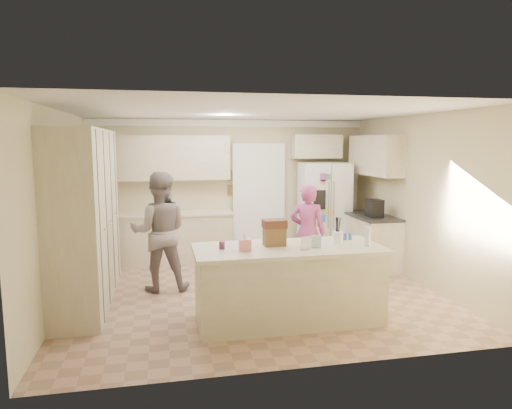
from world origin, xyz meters
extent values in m
cube|color=tan|center=(0.00, 0.00, -0.01)|extent=(5.20, 4.60, 0.02)
cube|color=white|center=(0.00, 0.00, 2.61)|extent=(5.20, 4.60, 0.02)
cube|color=beige|center=(0.00, 2.31, 1.30)|extent=(5.20, 0.02, 2.60)
cube|color=beige|center=(0.00, -2.31, 1.30)|extent=(5.20, 0.02, 2.60)
cube|color=beige|center=(-2.61, 0.00, 1.30)|extent=(0.02, 4.60, 2.60)
cube|color=beige|center=(2.61, 0.00, 1.30)|extent=(0.02, 4.60, 2.60)
cube|color=white|center=(0.00, 2.26, 2.53)|extent=(5.20, 0.08, 0.12)
cube|color=beige|center=(-2.30, 0.20, 1.18)|extent=(0.60, 2.60, 2.35)
cube|color=beige|center=(-1.15, 2.00, 0.44)|extent=(2.20, 0.60, 0.88)
cube|color=beige|center=(-1.15, 1.99, 0.90)|extent=(2.24, 0.63, 0.04)
cube|color=beige|center=(-1.15, 2.12, 1.90)|extent=(2.20, 0.35, 0.80)
cube|color=black|center=(0.55, 2.28, 1.05)|extent=(0.90, 0.06, 2.10)
cube|color=white|center=(0.55, 2.24, 1.05)|extent=(1.02, 0.03, 2.22)
cube|color=brown|center=(0.02, 2.27, 1.55)|extent=(0.15, 0.02, 0.20)
cube|color=brown|center=(0.02, 2.27, 1.28)|extent=(0.15, 0.02, 0.20)
cube|color=white|center=(1.72, 1.82, 0.90)|extent=(0.97, 0.79, 1.80)
cube|color=gray|center=(1.72, 1.46, 0.90)|extent=(0.02, 0.02, 1.78)
cube|color=black|center=(1.50, 1.45, 1.15)|extent=(0.22, 0.03, 0.35)
cylinder|color=silver|center=(1.67, 1.45, 1.05)|extent=(0.02, 0.02, 0.85)
cylinder|color=silver|center=(1.77, 1.45, 1.05)|extent=(0.02, 0.02, 0.85)
cube|color=beige|center=(1.65, 2.12, 2.10)|extent=(0.95, 0.35, 0.45)
cube|color=beige|center=(2.30, 1.00, 0.44)|extent=(0.60, 1.20, 0.88)
cube|color=#2D2B28|center=(2.29, 1.00, 0.90)|extent=(0.63, 1.24, 0.04)
cube|color=beige|center=(2.43, 1.20, 1.95)|extent=(0.35, 1.50, 0.70)
cube|color=black|center=(2.25, 0.80, 1.07)|extent=(0.22, 0.28, 0.30)
cube|color=beige|center=(0.20, -1.10, 0.44)|extent=(2.20, 0.90, 0.88)
cube|color=beige|center=(0.20, -1.10, 0.90)|extent=(2.28, 0.96, 0.05)
cylinder|color=white|center=(0.85, -1.05, 1.00)|extent=(0.13, 0.13, 0.15)
cube|color=pink|center=(-0.35, -1.20, 1.00)|extent=(0.13, 0.13, 0.14)
cone|color=white|center=(-0.35, -1.20, 1.10)|extent=(0.08, 0.08, 0.08)
cube|color=brown|center=(0.05, -1.00, 1.04)|extent=(0.26, 0.18, 0.22)
cube|color=#592D1E|center=(0.05, -1.00, 1.20)|extent=(0.28, 0.20, 0.10)
cylinder|color=#59263F|center=(-0.60, -1.05, 0.97)|extent=(0.07, 0.07, 0.09)
cube|color=white|center=(0.35, -1.30, 1.01)|extent=(0.12, 0.06, 0.16)
cube|color=silver|center=(0.50, -1.25, 1.01)|extent=(0.12, 0.05, 0.16)
cylinder|color=silver|center=(1.15, -1.25, 1.04)|extent=(0.07, 0.07, 0.24)
cylinder|color=#435E9E|center=(1.02, -0.88, 0.97)|extent=(0.05, 0.05, 0.09)
cylinder|color=#435E9E|center=(1.09, -0.88, 0.97)|extent=(0.05, 0.05, 0.09)
imported|color=gray|center=(-1.33, 0.43, 0.88)|extent=(0.87, 0.69, 1.76)
imported|color=#AC4391|center=(0.94, 0.43, 0.77)|extent=(0.67, 0.58, 1.54)
camera|label=1|loc=(-1.27, -6.29, 2.17)|focal=32.00mm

